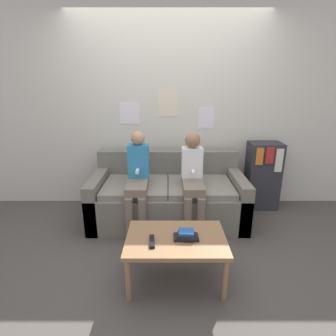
# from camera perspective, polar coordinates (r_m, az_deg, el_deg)

# --- Properties ---
(ground_plane) EXTENTS (10.00, 10.00, 0.00)m
(ground_plane) POSITION_cam_1_polar(r_m,az_deg,el_deg) (2.95, 0.00, -15.89)
(ground_plane) COLOR #4C4742
(wall_back) EXTENTS (8.00, 0.06, 2.60)m
(wall_back) POSITION_cam_1_polar(r_m,az_deg,el_deg) (3.56, -0.00, 12.36)
(wall_back) COLOR beige
(wall_back) RESTS_ON ground_plane
(couch) EXTENTS (1.85, 0.88, 0.80)m
(couch) POSITION_cam_1_polar(r_m,az_deg,el_deg) (3.30, -0.00, -6.45)
(couch) COLOR #6B665B
(couch) RESTS_ON ground_plane
(coffee_table) EXTENTS (0.83, 0.56, 0.42)m
(coffee_table) POSITION_cam_1_polar(r_m,az_deg,el_deg) (2.29, 1.75, -15.86)
(coffee_table) COLOR #8E6642
(coffee_table) RESTS_ON ground_plane
(person_left) EXTENTS (0.24, 0.59, 1.13)m
(person_left) POSITION_cam_1_polar(r_m,az_deg,el_deg) (3.00, -6.60, -1.98)
(person_left) COLOR #756656
(person_left) RESTS_ON ground_plane
(person_right) EXTENTS (0.24, 0.59, 1.11)m
(person_right) POSITION_cam_1_polar(r_m,az_deg,el_deg) (3.00, 5.41, -1.95)
(person_right) COLOR #756656
(person_right) RESTS_ON ground_plane
(tv_remote) EXTENTS (0.05, 0.17, 0.02)m
(tv_remote) POSITION_cam_1_polar(r_m,az_deg,el_deg) (2.20, -3.50, -15.66)
(tv_remote) COLOR black
(tv_remote) RESTS_ON coffee_table
(book_stack) EXTENTS (0.21, 0.14, 0.07)m
(book_stack) POSITION_cam_1_polar(r_m,az_deg,el_deg) (2.24, 3.93, -14.39)
(book_stack) COLOR black
(book_stack) RESTS_ON coffee_table
(bookshelf) EXTENTS (0.42, 0.32, 0.91)m
(bookshelf) POSITION_cam_1_polar(r_m,az_deg,el_deg) (3.77, 19.89, -1.53)
(bookshelf) COLOR #2D2D33
(bookshelf) RESTS_ON ground_plane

